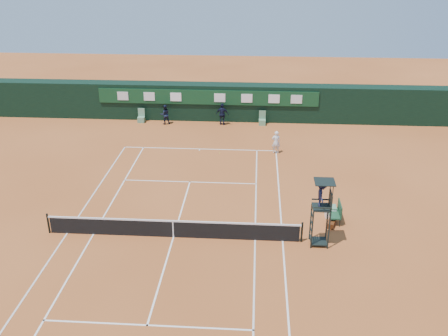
# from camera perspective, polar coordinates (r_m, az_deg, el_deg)

# --- Properties ---
(ground) EXTENTS (90.00, 90.00, 0.00)m
(ground) POSITION_cam_1_polar(r_m,az_deg,el_deg) (25.52, -5.79, -7.86)
(ground) COLOR #B55D2A
(ground) RESTS_ON ground
(court_lines) EXTENTS (11.05, 23.85, 0.01)m
(court_lines) POSITION_cam_1_polar(r_m,az_deg,el_deg) (25.52, -5.79, -7.85)
(court_lines) COLOR white
(court_lines) RESTS_ON ground
(tennis_net) EXTENTS (12.90, 0.10, 1.10)m
(tennis_net) POSITION_cam_1_polar(r_m,az_deg,el_deg) (25.25, -5.84, -6.88)
(tennis_net) COLOR black
(tennis_net) RESTS_ON ground
(back_wall) EXTENTS (40.00, 1.65, 3.00)m
(back_wall) POSITION_cam_1_polar(r_m,az_deg,el_deg) (41.97, -1.77, 7.60)
(back_wall) COLOR black
(back_wall) RESTS_ON ground
(linesman_chair_left) EXTENTS (0.55, 0.50, 1.15)m
(linesman_chair_left) POSITION_cam_1_polar(r_m,az_deg,el_deg) (42.04, -9.44, 5.61)
(linesman_chair_left) COLOR #5E8F6B
(linesman_chair_left) RESTS_ON ground
(linesman_chair_right) EXTENTS (0.55, 0.50, 1.15)m
(linesman_chair_right) POSITION_cam_1_polar(r_m,az_deg,el_deg) (40.95, 4.38, 5.37)
(linesman_chair_right) COLOR #609369
(linesman_chair_right) RESTS_ON ground
(umpire_chair) EXTENTS (0.96, 0.95, 3.42)m
(umpire_chair) POSITION_cam_1_polar(r_m,az_deg,el_deg) (24.08, 11.12, -3.57)
(umpire_chair) COLOR black
(umpire_chair) RESTS_ON ground
(player_bench) EXTENTS (0.55, 1.20, 1.10)m
(player_bench) POSITION_cam_1_polar(r_m,az_deg,el_deg) (27.12, 12.77, -4.85)
(player_bench) COLOR #1C462A
(player_bench) RESTS_ON ground
(tennis_bag) EXTENTS (0.62, 0.90, 0.31)m
(tennis_bag) POSITION_cam_1_polar(r_m,az_deg,el_deg) (26.86, 12.17, -6.18)
(tennis_bag) COLOR black
(tennis_bag) RESTS_ON ground
(cooler) EXTENTS (0.57, 0.57, 0.65)m
(cooler) POSITION_cam_1_polar(r_m,az_deg,el_deg) (27.60, 12.08, -4.88)
(cooler) COLOR silver
(cooler) RESTS_ON ground
(tennis_ball) EXTENTS (0.07, 0.07, 0.07)m
(tennis_ball) POSITION_cam_1_polar(r_m,az_deg,el_deg) (35.20, -0.48, 1.72)
(tennis_ball) COLOR #D4E034
(tennis_ball) RESTS_ON ground
(player) EXTENTS (0.64, 0.45, 1.64)m
(player) POSITION_cam_1_polar(r_m,az_deg,el_deg) (35.18, 5.96, 2.95)
(player) COLOR silver
(player) RESTS_ON ground
(ball_kid_left) EXTENTS (0.96, 0.87, 1.63)m
(ball_kid_left) POSITION_cam_1_polar(r_m,az_deg,el_deg) (41.18, -6.77, 6.10)
(ball_kid_left) COLOR black
(ball_kid_left) RESTS_ON ground
(ball_kid_right) EXTENTS (1.09, 0.56, 1.78)m
(ball_kid_right) POSITION_cam_1_polar(r_m,az_deg,el_deg) (40.68, -0.19, 6.16)
(ball_kid_right) COLOR black
(ball_kid_right) RESTS_ON ground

